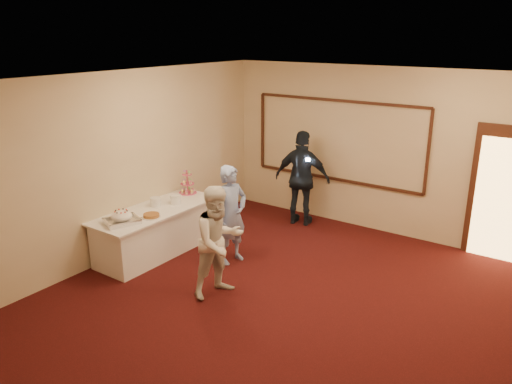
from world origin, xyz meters
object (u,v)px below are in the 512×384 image
plate_stack_a (155,202)px  woman (219,241)px  buffet_table (157,231)px  tart (151,216)px  pavlova_tray (122,218)px  guest (302,178)px  cupcake_stand (187,184)px  man (232,215)px  plate_stack_b (176,199)px

plate_stack_a → woman: (1.83, -0.58, -0.05)m
buffet_table → plate_stack_a: (-0.10, 0.10, 0.46)m
tart → pavlova_tray: bearing=-113.1°
plate_stack_a → guest: guest is taller
plate_stack_a → buffet_table: bearing=-44.7°
woman → guest: size_ratio=0.88×
cupcake_stand → tart: bearing=-73.5°
plate_stack_a → man: (1.33, 0.35, -0.05)m
buffet_table → pavlova_tray: (0.04, -0.75, 0.47)m
cupcake_stand → buffet_table: bearing=-81.4°
pavlova_tray → plate_stack_a: size_ratio=3.39×
pavlova_tray → buffet_table: bearing=93.4°
buffet_table → cupcake_stand: (-0.14, 0.93, 0.55)m
plate_stack_b → buffet_table: bearing=-104.0°
plate_stack_b → man: (1.14, 0.07, -0.05)m
cupcake_stand → woman: bearing=-37.1°
buffet_table → guest: guest is taller
buffet_table → plate_stack_a: plate_stack_a is taller
man → pavlova_tray: bearing=145.6°
man → woman: bearing=-141.3°
cupcake_stand → tart: size_ratio=1.60×
plate_stack_a → tart: 0.53m
pavlova_tray → cupcake_stand: bearing=96.3°
plate_stack_a → plate_stack_b: plate_stack_b is taller
buffet_table → cupcake_stand: 1.09m
man → cupcake_stand: bearing=81.1°
cupcake_stand → plate_stack_a: size_ratio=2.58×
cupcake_stand → man: (1.38, -0.49, -0.14)m
buffet_table → man: man is taller
buffet_table → tart: bearing=-53.9°
buffet_table → tart: tart is taller
tart → man: size_ratio=0.18×
woman → pavlova_tray: bearing=115.8°
buffet_table → guest: 2.90m
pavlova_tray → plate_stack_a: bearing=99.5°
man → woman: man is taller
buffet_table → woman: (1.73, -0.49, 0.41)m
pavlova_tray → plate_stack_b: size_ratio=3.28×
tart → man: (1.01, 0.76, 0.00)m
buffet_table → plate_stack_b: bearing=76.0°
plate_stack_b → man: size_ratio=0.12×
pavlova_tray → man: bearing=45.0°
pavlova_tray → man: (1.19, 1.19, -0.06)m
plate_stack_b → man: 1.15m
buffet_table → man: size_ratio=1.42×
cupcake_stand → guest: guest is taller
buffet_table → guest: size_ratio=1.25×
buffet_table → pavlova_tray: pavlova_tray is taller
man → buffet_table: bearing=120.4°
guest → man: bearing=75.7°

